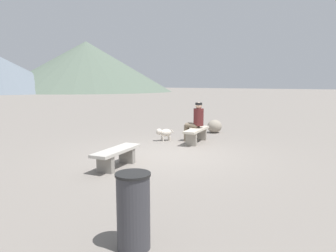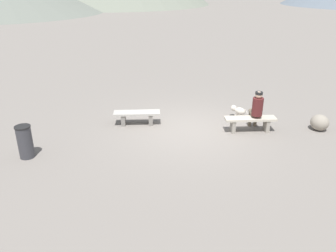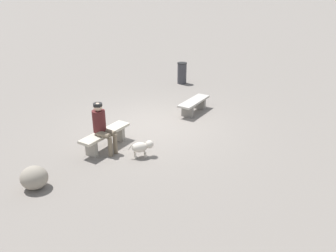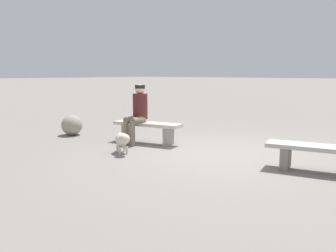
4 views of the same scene
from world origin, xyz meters
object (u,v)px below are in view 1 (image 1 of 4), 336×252
(bench_right, at_px, (197,133))
(dog, at_px, (164,133))
(seated_person, at_px, (196,119))
(boulder, at_px, (215,126))
(bench_left, at_px, (117,155))
(trash_bin, at_px, (133,211))

(bench_right, relative_size, dog, 2.80)
(seated_person, height_order, boulder, seated_person)
(bench_right, height_order, dog, bench_right)
(bench_right, distance_m, seated_person, 0.48)
(bench_left, xyz_separation_m, bench_right, (3.69, 0.13, 0.04))
(dog, bearing_deg, seated_person, 149.47)
(bench_left, relative_size, trash_bin, 1.73)
(bench_left, bearing_deg, boulder, -7.51)
(dog, height_order, boulder, boulder)
(bench_left, distance_m, bench_right, 3.69)
(trash_bin, relative_size, boulder, 1.59)
(boulder, bearing_deg, dog, 168.55)
(bench_right, relative_size, seated_person, 1.25)
(seated_person, relative_size, dog, 2.25)
(trash_bin, bearing_deg, dog, 35.32)
(seated_person, height_order, trash_bin, seated_person)
(dog, bearing_deg, bench_left, 49.77)
(bench_right, relative_size, trash_bin, 1.80)
(bench_right, relative_size, boulder, 2.86)
(dog, relative_size, boulder, 1.02)
(seated_person, bearing_deg, boulder, 0.86)
(bench_left, bearing_deg, trash_bin, -143.94)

